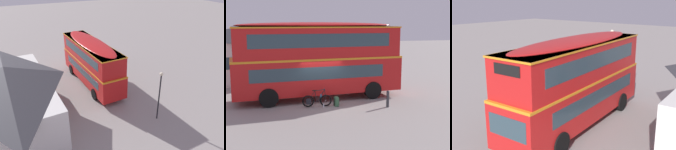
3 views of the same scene
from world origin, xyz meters
The scene contains 7 objects.
ground_plane centered at (0.00, 0.00, 0.00)m, with size 120.00×120.00×0.00m, color gray.
double_decker_bus centered at (0.05, 1.10, 2.64)m, with size 10.59×3.14×4.79m.
touring_bicycle centered at (-0.50, -0.85, 0.37)m, with size 1.69×0.46×1.06m.
backpack_on_ground centered at (0.66, -1.02, 0.30)m, with size 0.30×0.33×0.58m.
water_bottle_clear_plastic centered at (-0.11, -1.12, 0.12)m, with size 0.07×0.07×0.26m.
street_lamp centered at (-8.32, -1.54, 2.69)m, with size 0.28×0.28×4.32m.
kerb_bollard centered at (3.43, -1.99, 0.50)m, with size 0.16×0.16×0.97m.
Camera 3 is at (12.13, 9.73, 6.75)m, focal length 46.39 mm.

